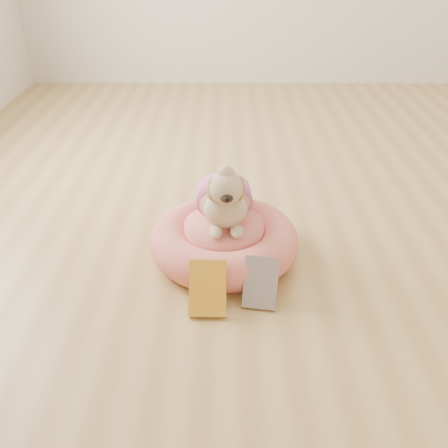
{
  "coord_description": "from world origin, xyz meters",
  "views": [
    {
      "loc": [
        -0.35,
        -2.03,
        1.15
      ],
      "look_at": [
        -0.36,
        -0.4,
        0.18
      ],
      "focal_mm": 40.0,
      "sensor_mm": 36.0,
      "label": 1
    }
  ],
  "objects_px": {
    "book_yellow": "(208,288)",
    "book_white": "(261,283)",
    "pet_bed": "(224,240)",
    "dog": "(224,187)"
  },
  "relations": [
    {
      "from": "book_yellow",
      "to": "book_white",
      "type": "height_order",
      "value": "book_yellow"
    },
    {
      "from": "pet_bed",
      "to": "book_white",
      "type": "bearing_deg",
      "value": -65.78
    },
    {
      "from": "pet_bed",
      "to": "book_white",
      "type": "height_order",
      "value": "book_white"
    },
    {
      "from": "pet_bed",
      "to": "book_yellow",
      "type": "xyz_separation_m",
      "value": [
        -0.06,
        -0.32,
        0.01
      ]
    },
    {
      "from": "dog",
      "to": "book_yellow",
      "type": "height_order",
      "value": "dog"
    },
    {
      "from": "book_yellow",
      "to": "book_white",
      "type": "distance_m",
      "value": 0.19
    },
    {
      "from": "dog",
      "to": "book_yellow",
      "type": "xyz_separation_m",
      "value": [
        -0.06,
        -0.36,
        -0.21
      ]
    },
    {
      "from": "dog",
      "to": "book_yellow",
      "type": "distance_m",
      "value": 0.42
    },
    {
      "from": "pet_bed",
      "to": "book_yellow",
      "type": "height_order",
      "value": "book_yellow"
    },
    {
      "from": "pet_bed",
      "to": "dog",
      "type": "height_order",
      "value": "dog"
    }
  ]
}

